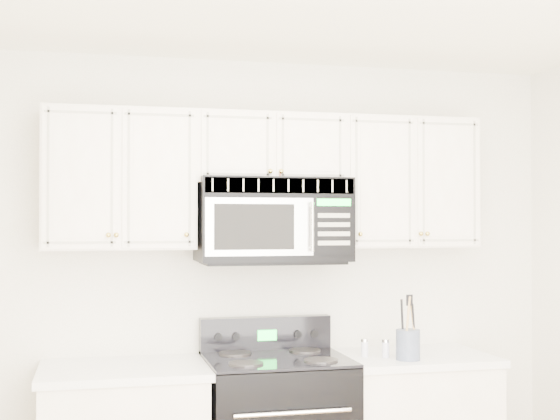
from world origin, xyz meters
name	(u,v)px	position (x,y,z in m)	size (l,w,h in m)	color
room	(364,323)	(0.00, 0.00, 1.30)	(3.51, 3.51, 2.61)	brown
upper_cabinets	(268,174)	(0.00, 1.58, 1.93)	(2.44, 0.37, 0.75)	beige
microwave	(272,220)	(0.01, 1.54, 1.68)	(0.83, 0.47, 0.46)	black
utensil_crock	(408,344)	(0.70, 1.27, 1.01)	(0.13, 0.13, 0.35)	#505973
shaker_salt	(365,348)	(0.51, 1.41, 0.97)	(0.04, 0.04, 0.10)	silver
shaker_pepper	(386,348)	(0.61, 1.36, 0.97)	(0.04, 0.04, 0.10)	silver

